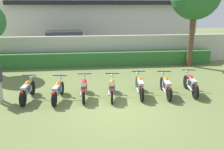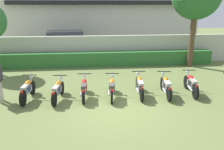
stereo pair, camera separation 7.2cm
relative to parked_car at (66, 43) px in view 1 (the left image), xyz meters
name	(u,v)px [view 1 (the left image)]	position (x,y,z in m)	size (l,w,h in m)	color
ground	(116,109)	(2.66, -10.17, -0.94)	(60.00, 60.00, 0.00)	olive
building	(96,5)	(2.66, 5.98, 2.84)	(18.73, 6.50, 7.55)	silver
compound_wall	(103,50)	(2.66, -2.98, 0.00)	(17.79, 0.30, 1.87)	beige
hedge_row	(104,59)	(2.66, -3.68, -0.48)	(14.24, 0.70, 0.91)	#337033
parked_car	(66,43)	(0.00, 0.00, 0.00)	(4.69, 2.52, 1.89)	black
motorcycle_in_row_0	(27,90)	(-0.90, -8.95, -0.48)	(0.60, 1.85, 0.97)	black
motorcycle_in_row_1	(58,90)	(0.36, -9.09, -0.49)	(0.60, 1.85, 0.95)	black
motorcycle_in_row_2	(84,88)	(1.45, -8.96, -0.49)	(0.60, 1.86, 0.95)	black
motorcycle_in_row_3	(112,88)	(2.62, -9.04, -0.49)	(0.60, 1.84, 0.95)	black
motorcycle_in_row_4	(140,85)	(3.85, -8.92, -0.48)	(0.60, 1.94, 0.97)	black
motorcycle_in_row_5	(166,85)	(5.00, -9.01, -0.49)	(0.60, 1.93, 0.96)	black
motorcycle_in_row_6	(191,84)	(6.18, -8.93, -0.48)	(0.60, 1.89, 0.97)	black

